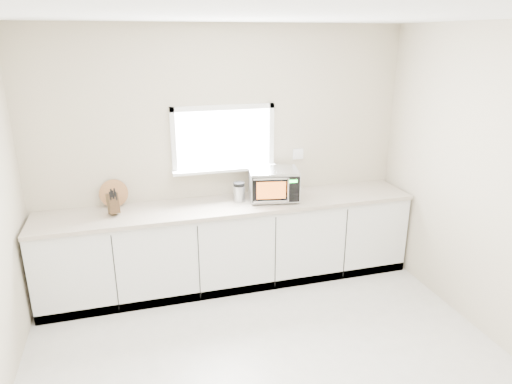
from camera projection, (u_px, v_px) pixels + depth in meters
name	position (u px, v px, depth m)	size (l,w,h in m)	color
back_wall	(224.00, 155.00, 4.87)	(4.00, 0.17, 2.70)	#BCAC95
cabinets	(231.00, 245.00, 4.90)	(3.92, 0.60, 0.88)	silver
countertop	(231.00, 205.00, 4.75)	(3.92, 0.64, 0.04)	#BBA89A
microwave	(274.00, 184.00, 4.81)	(0.57, 0.49, 0.33)	black
knife_block	(113.00, 203.00, 4.42)	(0.13, 0.21, 0.28)	#402D16
cutting_board	(114.00, 193.00, 4.62)	(0.28, 0.28, 0.02)	#A3623F
coffee_grinder	(239.00, 192.00, 4.78)	(0.12, 0.12, 0.21)	#B6B9BE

